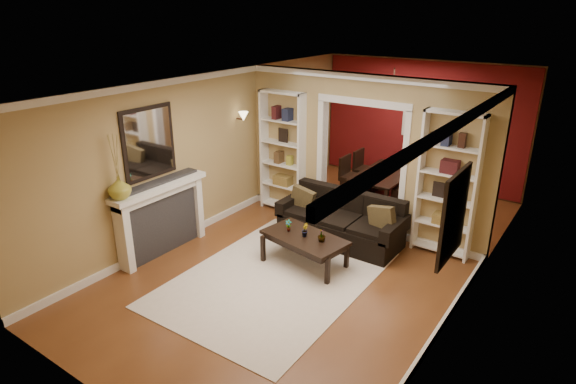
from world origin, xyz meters
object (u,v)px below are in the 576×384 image
Objects in this scene: fireplace at (163,219)px; dining_table at (385,186)px; bookshelf_left at (283,153)px; sofa at (341,219)px; coffee_table at (304,250)px; bookshelf_right at (448,185)px.

fireplace is 1.03× the size of dining_table.
bookshelf_left reaches higher than dining_table.
bookshelf_left reaches higher than sofa.
coffee_table is 2.42m from bookshelf_right.
bookshelf_right is at bearing 20.93° from sofa.
bookshelf_left is 1.40× the size of dining_table.
dining_table is (-0.10, 3.19, 0.05)m from coffee_table.
coffee_table is at bearing 24.51° from fireplace.
bookshelf_right is at bearing 34.80° from fireplace.
dining_table is at bearing 94.27° from sofa.
bookshelf_left is (-1.52, 1.59, 0.91)m from coffee_table.
sofa reaches higher than dining_table.
coffee_table is 0.55× the size of bookshelf_right.
coffee_table is at bearing -178.15° from dining_table.
bookshelf_left is 1.35× the size of fireplace.
fireplace is at bearing -145.58° from coffee_table.
dining_table is at bearing 64.59° from fireplace.
fireplace is at bearing -102.05° from bookshelf_left.
bookshelf_right is at bearing 0.00° from bookshelf_left.
sofa is 1.84m from bookshelf_left.
dining_table is (-0.16, 2.18, -0.12)m from sofa.
dining_table is at bearing 48.36° from bookshelf_left.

